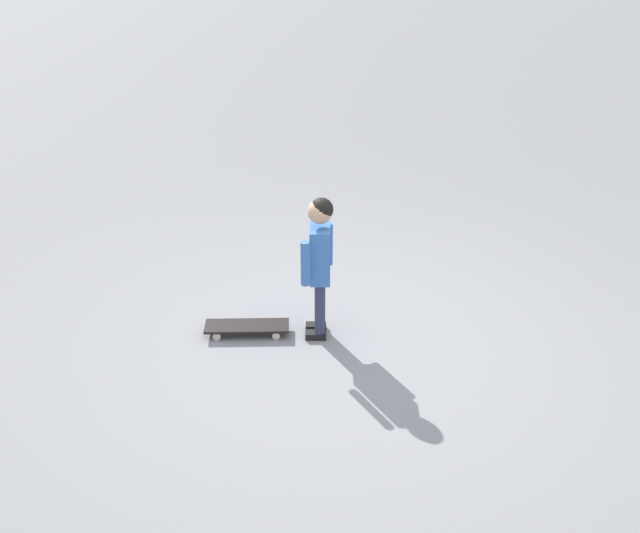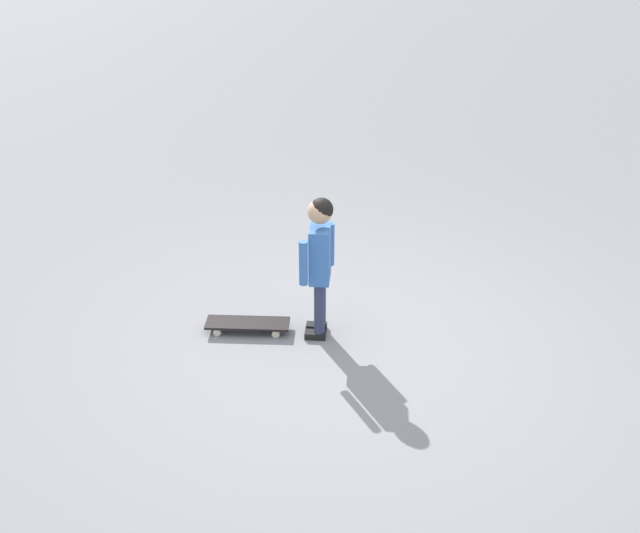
# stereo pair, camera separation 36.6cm
# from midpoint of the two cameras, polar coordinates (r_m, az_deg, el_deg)

# --- Properties ---
(ground_plane) EXTENTS (50.00, 50.00, 0.00)m
(ground_plane) POSITION_cam_midpoint_polar(r_m,az_deg,el_deg) (5.62, 4.37, -6.18)
(ground_plane) COLOR gray
(child_person) EXTENTS (0.34, 0.26, 1.06)m
(child_person) POSITION_cam_midpoint_polar(r_m,az_deg,el_deg) (5.50, 1.90, 0.96)
(child_person) COLOR #2D3351
(child_person) RESTS_ON ground
(skateboard) EXTENTS (0.26, 0.63, 0.07)m
(skateboard) POSITION_cam_midpoint_polar(r_m,az_deg,el_deg) (5.83, -3.39, -4.14)
(skateboard) COLOR black
(skateboard) RESTS_ON ground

